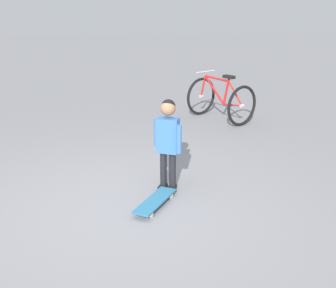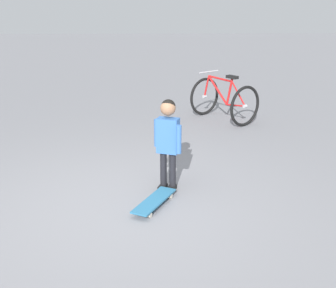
% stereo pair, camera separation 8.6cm
% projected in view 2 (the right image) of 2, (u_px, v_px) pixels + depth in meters
% --- Properties ---
extents(ground_plane, '(50.00, 50.00, 0.00)m').
position_uv_depth(ground_plane, '(119.00, 210.00, 4.59)').
color(ground_plane, gray).
extents(child_person, '(0.30, 0.31, 1.06)m').
position_uv_depth(child_person, '(168.00, 135.00, 4.90)').
color(child_person, black).
rests_on(child_person, ground).
extents(skateboard, '(0.49, 0.72, 0.07)m').
position_uv_depth(skateboard, '(154.00, 201.00, 4.66)').
color(skateboard, teal).
rests_on(skateboard, ground).
extents(bicycle_near, '(1.21, 1.28, 0.85)m').
position_uv_depth(bicycle_near, '(224.00, 100.00, 7.90)').
color(bicycle_near, black).
rests_on(bicycle_near, ground).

